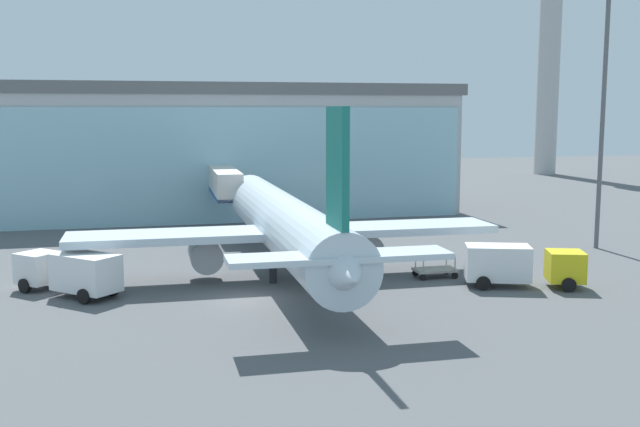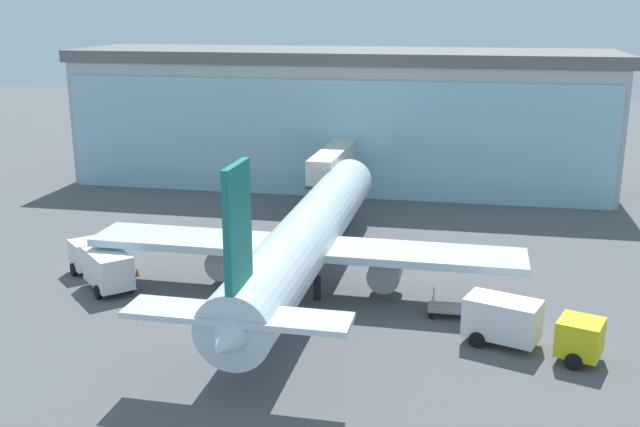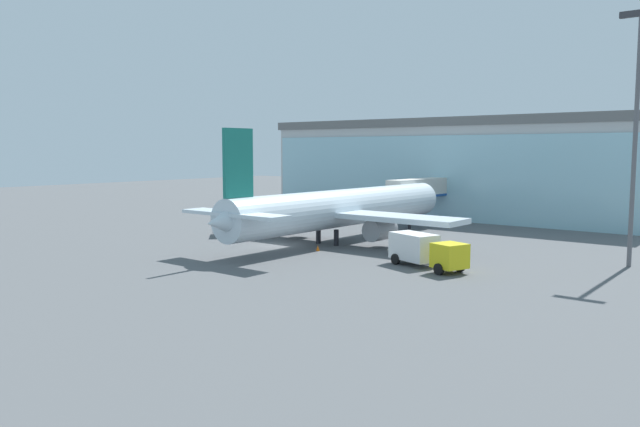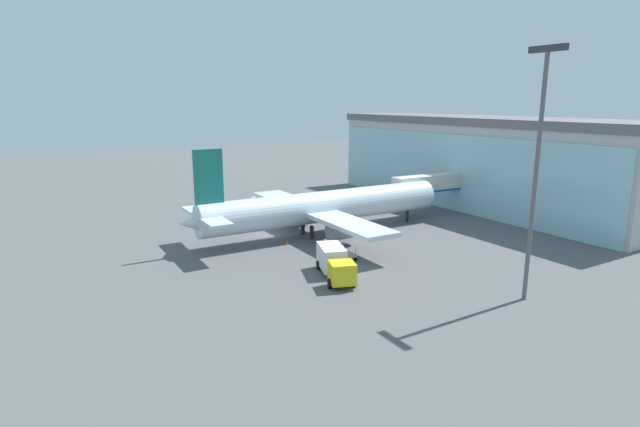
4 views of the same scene
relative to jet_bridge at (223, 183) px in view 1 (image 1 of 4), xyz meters
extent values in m
plane|color=#545659|center=(-1.63, -26.71, -4.44)|extent=(240.00, 240.00, 0.00)
cube|color=#B5B5B5|center=(-1.63, 10.94, 1.91)|extent=(54.88, 14.39, 12.71)
cube|color=#9ACAD8|center=(-1.54, 3.96, 1.28)|extent=(53.61, 1.02, 11.44)
cube|color=slate|center=(-1.63, 10.94, 8.87)|extent=(55.98, 14.68, 1.20)
cube|color=beige|center=(0.00, -0.10, 0.17)|extent=(2.50, 14.61, 2.40)
cube|color=#194799|center=(0.00, -0.10, -0.88)|extent=(2.55, 14.61, 0.30)
cylinder|color=#4C4C51|center=(0.11, 5.36, -2.74)|extent=(0.70, 0.70, 3.41)
cylinder|color=#AEAEAE|center=(61.62, 49.20, 13.30)|extent=(3.77, 3.77, 35.48)
cylinder|color=#59595E|center=(28.53, -16.56, 5.55)|extent=(0.36, 0.36, 19.98)
cylinder|color=silver|center=(1.92, -20.14, -0.91)|extent=(3.91, 32.47, 3.86)
cone|color=silver|center=(1.94, -3.91, -0.91)|extent=(3.86, 3.01, 3.86)
cone|color=silver|center=(1.89, -36.38, -0.91)|extent=(3.48, 4.01, 3.47)
cube|color=silver|center=(1.91, -21.77, -1.30)|extent=(28.34, 4.24, 0.50)
cube|color=silver|center=(1.89, -35.38, -0.34)|extent=(11.00, 2.42, 0.30)
cube|color=#197266|center=(1.89, -34.88, 3.96)|extent=(0.36, 3.20, 5.88)
cylinder|color=gray|center=(-3.47, -21.26, -2.65)|extent=(2.10, 3.20, 2.10)
cylinder|color=gray|center=(7.30, -21.28, -2.65)|extent=(2.10, 3.20, 2.10)
cylinder|color=black|center=(0.75, -22.77, -3.64)|extent=(0.50, 0.50, 1.60)
cylinder|color=black|center=(3.07, -22.77, -3.64)|extent=(0.50, 0.50, 1.60)
cylinder|color=black|center=(1.93, -6.91, -3.64)|extent=(0.40, 0.40, 1.60)
cube|color=silver|center=(-13.82, -21.13, -3.04)|extent=(3.11, 3.11, 1.90)
cube|color=white|center=(-10.79, -24.04, -2.89)|extent=(4.41, 4.36, 2.20)
cylinder|color=black|center=(-14.58, -21.93, -3.99)|extent=(0.86, 0.84, 0.90)
cylinder|color=black|center=(-13.06, -20.34, -3.99)|extent=(0.86, 0.84, 0.90)
cylinder|color=black|center=(-10.83, -25.53, -3.99)|extent=(0.86, 0.84, 0.90)
cylinder|color=black|center=(-9.30, -23.94, -3.99)|extent=(0.86, 0.84, 0.90)
cube|color=yellow|center=(18.48, -28.38, -3.04)|extent=(2.79, 2.79, 1.90)
cube|color=white|center=(14.50, -27.04, -2.89)|extent=(4.49, 3.36, 2.20)
cylinder|color=black|center=(18.83, -27.34, -3.99)|extent=(0.95, 0.57, 0.90)
cylinder|color=black|center=(18.13, -29.43, -3.99)|extent=(0.95, 0.57, 0.90)
cylinder|color=black|center=(13.90, -25.68, -3.99)|extent=(0.95, 0.57, 0.90)
cylinder|color=black|center=(13.20, -27.76, -3.99)|extent=(0.95, 0.57, 0.90)
cube|color=#9E998C|center=(11.63, -23.69, -3.92)|extent=(2.82, 1.63, 0.16)
cylinder|color=black|center=(10.52, -24.42, -4.22)|extent=(0.44, 0.12, 0.44)
cylinder|color=#9E998C|center=(10.52, -24.42, -3.39)|extent=(0.08, 0.08, 0.90)
cylinder|color=black|center=(10.50, -22.98, -4.22)|extent=(0.44, 0.12, 0.44)
cylinder|color=#9E998C|center=(10.50, -22.98, -3.39)|extent=(0.08, 0.08, 0.90)
cylinder|color=black|center=(12.76, -24.40, -4.22)|extent=(0.44, 0.12, 0.44)
cylinder|color=#9E998C|center=(12.76, -24.40, -3.39)|extent=(0.08, 0.08, 0.90)
cylinder|color=black|center=(12.74, -22.96, -4.22)|extent=(0.44, 0.12, 0.44)
cylinder|color=#9E998C|center=(12.74, -22.96, -3.39)|extent=(0.08, 0.08, 0.90)
cone|color=orange|center=(3.72, -26.47, -4.17)|extent=(0.36, 0.36, 0.55)
cone|color=orange|center=(-10.21, -21.09, -4.17)|extent=(0.36, 0.36, 0.55)
camera|label=1|loc=(-7.23, -69.81, 6.72)|focal=42.00mm
camera|label=2|loc=(12.55, -66.70, 13.81)|focal=42.00mm
camera|label=3|loc=(40.74, -71.47, 5.09)|focal=35.00mm
camera|label=4|loc=(53.86, -51.44, 11.95)|focal=28.00mm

